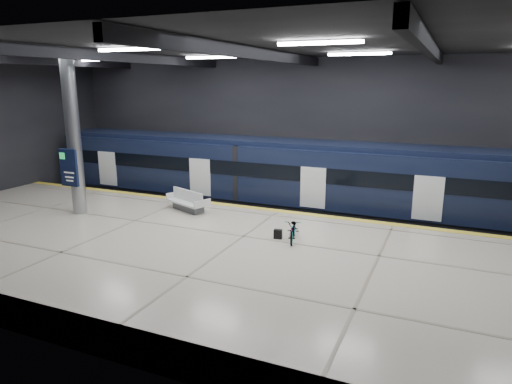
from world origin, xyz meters
The scene contains 10 objects.
ground centered at (0.00, 0.00, 0.00)m, with size 30.00×30.00×0.00m, color black.
room_shell centered at (0.00, 0.00, 5.72)m, with size 30.10×16.10×8.05m.
platform centered at (0.00, -2.50, 0.55)m, with size 30.00×11.00×1.10m, color beige.
safety_strip centered at (0.00, 2.75, 1.11)m, with size 30.00×0.40×0.01m, color yellow.
rails centered at (0.00, 5.50, 0.08)m, with size 30.00×1.52×0.16m.
train centered at (-0.03, 5.50, 2.06)m, with size 29.40×2.84×3.79m.
bench centered at (-3.77, 1.18, 1.44)m, with size 2.33×1.63×0.95m.
bicycle centered at (1.88, -0.74, 1.53)m, with size 0.57×1.65×0.87m, color #99999E.
pannier_bag centered at (1.28, -0.74, 1.28)m, with size 0.30×0.18×0.35m, color black.
info_column centered at (-8.00, -1.03, 4.46)m, with size 0.90×0.78×6.90m.
Camera 1 is at (6.92, -15.75, 6.76)m, focal length 32.00 mm.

